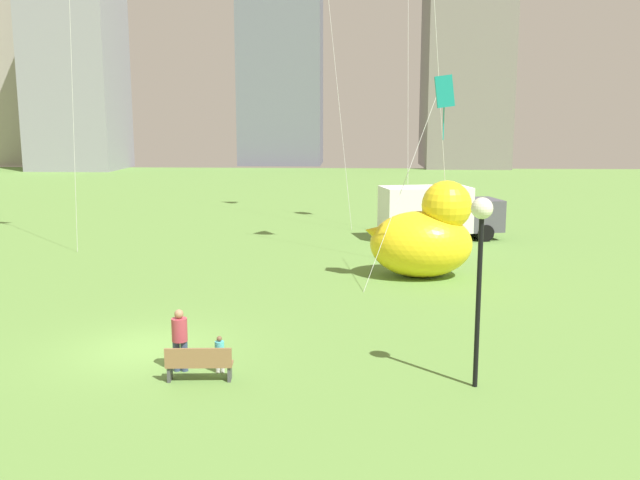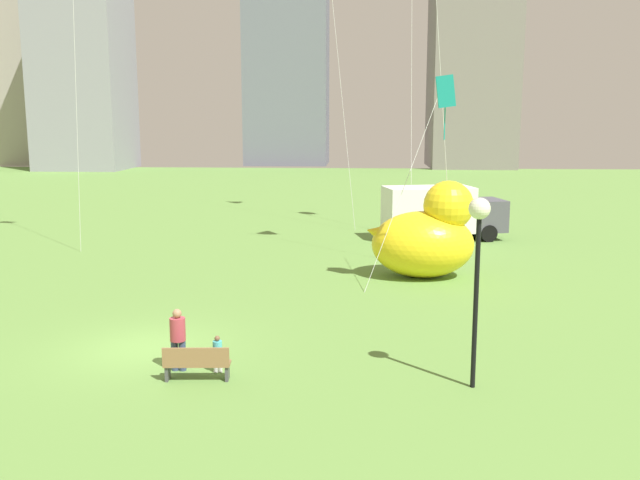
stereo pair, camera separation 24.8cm
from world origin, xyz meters
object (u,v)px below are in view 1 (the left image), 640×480
at_px(lamppost, 481,238).
at_px(kite_teal, 444,93).
at_px(person_adult, 180,337).
at_px(box_truck, 438,213).
at_px(giant_inflatable_duck, 425,236).
at_px(park_bench, 199,363).
at_px(person_child, 220,353).

distance_m(lamppost, kite_teal, 9.84).
relative_size(person_adult, lamppost, 0.35).
height_order(person_adult, box_truck, box_truck).
xyz_separation_m(giant_inflatable_duck, lamppost, (0.07, -11.93, 2.01)).
bearing_deg(park_bench, lamppost, -0.05).
bearing_deg(kite_teal, person_child, -127.78).
height_order(park_bench, box_truck, box_truck).
relative_size(person_child, lamppost, 0.21).
distance_m(giant_inflatable_duck, kite_teal, 6.32).
relative_size(giant_inflatable_duck, lamppost, 1.03).
bearing_deg(person_child, box_truck, 68.60).
distance_m(park_bench, person_adult, 1.05).
relative_size(park_bench, kite_teal, 0.21).
distance_m(giant_inflatable_duck, box_truck, 9.03).
xyz_separation_m(park_bench, lamppost, (6.84, -0.01, 3.23)).
distance_m(person_adult, person_child, 1.11).
bearing_deg(park_bench, person_child, 56.71).
relative_size(person_child, kite_teal, 0.12).
distance_m(person_adult, giant_inflatable_duck, 13.47).
bearing_deg(giant_inflatable_duck, person_child, -119.37).
bearing_deg(person_adult, park_bench, -47.42).
relative_size(person_adult, kite_teal, 0.21).
xyz_separation_m(person_child, giant_inflatable_duck, (6.36, 11.31, 1.15)).
xyz_separation_m(park_bench, person_child, (0.40, 0.61, 0.07)).
bearing_deg(lamppost, person_adult, 174.59).
bearing_deg(lamppost, kite_teal, 88.94).
xyz_separation_m(person_adult, box_truck, (8.96, 20.11, 0.54)).
distance_m(person_child, box_truck, 21.71).
bearing_deg(park_bench, kite_teal, 52.51).
xyz_separation_m(person_adult, person_child, (1.05, -0.09, -0.37)).
relative_size(park_bench, lamppost, 0.36).
xyz_separation_m(person_child, kite_teal, (6.60, 8.52, 6.82)).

